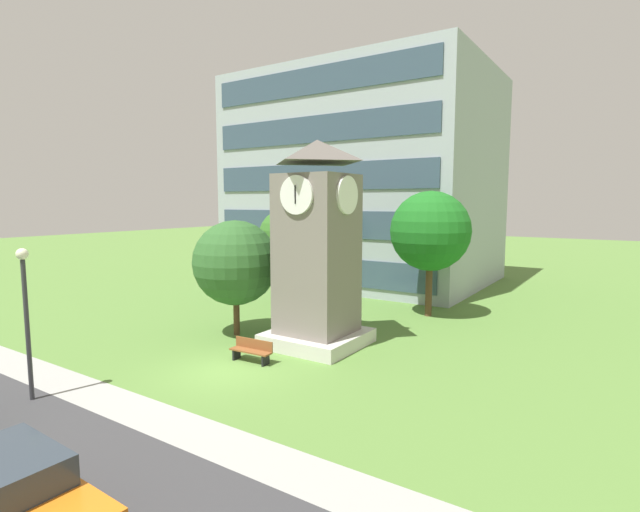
{
  "coord_description": "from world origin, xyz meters",
  "views": [
    {
      "loc": [
        12.47,
        -12.51,
        6.29
      ],
      "look_at": [
        0.51,
        5.64,
        3.83
      ],
      "focal_mm": 26.85,
      "sensor_mm": 36.0,
      "label": 1
    }
  ],
  "objects_px": {
    "tree_streetside": "(430,231)",
    "clock_tower": "(317,257)",
    "street_lamp": "(26,305)",
    "tree_by_building": "(287,237)",
    "park_bench": "(252,350)",
    "parked_car_orange": "(10,501)",
    "tree_near_tower": "(235,263)"
  },
  "relations": [
    {
      "from": "tree_by_building",
      "to": "tree_streetside",
      "type": "xyz_separation_m",
      "value": [
        8.78,
        1.34,
        0.61
      ]
    },
    {
      "from": "tree_by_building",
      "to": "tree_near_tower",
      "type": "height_order",
      "value": "tree_by_building"
    },
    {
      "from": "park_bench",
      "to": "tree_by_building",
      "type": "distance_m",
      "value": 11.98
    },
    {
      "from": "park_bench",
      "to": "tree_streetside",
      "type": "bearing_deg",
      "value": 74.77
    },
    {
      "from": "park_bench",
      "to": "tree_by_building",
      "type": "height_order",
      "value": "tree_by_building"
    },
    {
      "from": "clock_tower",
      "to": "tree_by_building",
      "type": "distance_m",
      "value": 9.34
    },
    {
      "from": "parked_car_orange",
      "to": "tree_streetside",
      "type": "bearing_deg",
      "value": 90.19
    },
    {
      "from": "park_bench",
      "to": "street_lamp",
      "type": "xyz_separation_m",
      "value": [
        -3.43,
        -6.64,
        2.64
      ]
    },
    {
      "from": "tree_by_building",
      "to": "park_bench",
      "type": "bearing_deg",
      "value": -59.85
    },
    {
      "from": "park_bench",
      "to": "tree_streetside",
      "type": "distance_m",
      "value": 12.37
    },
    {
      "from": "park_bench",
      "to": "tree_by_building",
      "type": "relative_size",
      "value": 0.31
    },
    {
      "from": "street_lamp",
      "to": "tree_near_tower",
      "type": "distance_m",
      "value": 9.21
    },
    {
      "from": "tree_streetside",
      "to": "tree_by_building",
      "type": "bearing_deg",
      "value": -171.33
    },
    {
      "from": "clock_tower",
      "to": "park_bench",
      "type": "bearing_deg",
      "value": -105.35
    },
    {
      "from": "park_bench",
      "to": "parked_car_orange",
      "type": "relative_size",
      "value": 0.41
    },
    {
      "from": "parked_car_orange",
      "to": "street_lamp",
      "type": "bearing_deg",
      "value": 151.95
    },
    {
      "from": "park_bench",
      "to": "tree_by_building",
      "type": "xyz_separation_m",
      "value": [
        -5.73,
        9.87,
        3.64
      ]
    },
    {
      "from": "street_lamp",
      "to": "parked_car_orange",
      "type": "xyz_separation_m",
      "value": [
        6.56,
        -3.49,
        -2.24
      ]
    },
    {
      "from": "tree_streetside",
      "to": "clock_tower",
      "type": "bearing_deg",
      "value": -105.18
    },
    {
      "from": "park_bench",
      "to": "street_lamp",
      "type": "distance_m",
      "value": 7.93
    },
    {
      "from": "park_bench",
      "to": "tree_near_tower",
      "type": "distance_m",
      "value": 5.08
    },
    {
      "from": "clock_tower",
      "to": "parked_car_orange",
      "type": "bearing_deg",
      "value": -80.65
    },
    {
      "from": "tree_by_building",
      "to": "parked_car_orange",
      "type": "bearing_deg",
      "value": -66.12
    },
    {
      "from": "clock_tower",
      "to": "park_bench",
      "type": "relative_size",
      "value": 4.88
    },
    {
      "from": "street_lamp",
      "to": "clock_tower",
      "type": "bearing_deg",
      "value": 66.42
    },
    {
      "from": "street_lamp",
      "to": "tree_by_building",
      "type": "xyz_separation_m",
      "value": [
        -2.3,
        16.51,
        1.0
      ]
    },
    {
      "from": "tree_by_building",
      "to": "tree_streetside",
      "type": "relative_size",
      "value": 0.86
    },
    {
      "from": "parked_car_orange",
      "to": "park_bench",
      "type": "bearing_deg",
      "value": 107.12
    },
    {
      "from": "street_lamp",
      "to": "tree_streetside",
      "type": "distance_m",
      "value": 19.06
    },
    {
      "from": "park_bench",
      "to": "tree_streetside",
      "type": "relative_size",
      "value": 0.26
    },
    {
      "from": "tree_near_tower",
      "to": "parked_car_orange",
      "type": "xyz_separation_m",
      "value": [
        6.33,
        -12.69,
        -2.59
      ]
    },
    {
      "from": "tree_by_building",
      "to": "tree_near_tower",
      "type": "bearing_deg",
      "value": -70.95
    }
  ]
}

